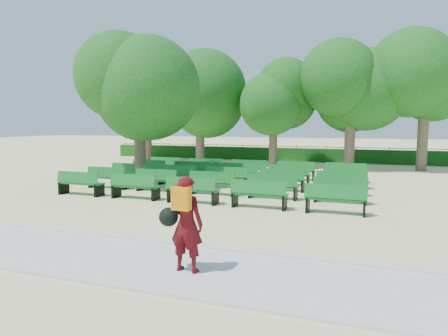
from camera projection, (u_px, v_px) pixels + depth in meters
ground at (206, 193)px, 14.87m from camera, size 120.00×120.00×0.00m
paving at (65, 253)px, 7.94m from camera, size 30.00×2.20×0.06m
curb at (101, 236)px, 9.01m from camera, size 30.00×0.12×0.10m
hedge at (281, 154)px, 27.92m from camera, size 26.00×0.70×0.90m
fence at (283, 160)px, 28.34m from camera, size 26.00×0.10×1.02m
tree_line at (268, 166)px, 24.23m from camera, size 21.80×6.80×7.04m
bench_array at (227, 186)px, 16.14m from camera, size 1.75×0.60×1.09m
tree_among at (139, 94)px, 16.99m from camera, size 4.13×4.13×5.72m
person at (185, 222)px, 6.78m from camera, size 0.79×0.48×1.66m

